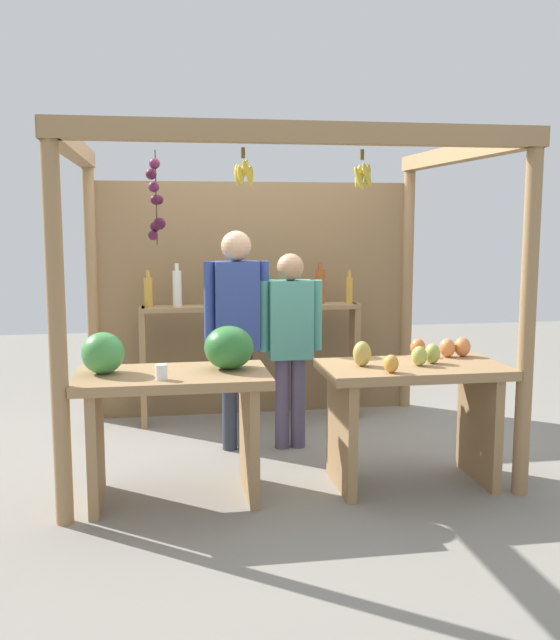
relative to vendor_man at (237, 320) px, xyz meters
name	(u,v)px	position (x,y,z in m)	size (l,w,h in m)	color
ground_plane	(275,450)	(0.27, -0.08, -0.98)	(12.00, 12.00, 0.00)	gray
market_stall	(265,267)	(0.27, 0.39, 0.36)	(2.90, 2.30, 2.26)	#99754C
fruit_counter_left	(175,393)	(-0.48, -0.89, -0.32)	(1.17, 0.64, 1.06)	#99754C
fruit_counter_right	(413,396)	(1.04, -0.90, -0.40)	(1.17, 0.64, 0.95)	#99754C
bottle_shelf_unit	(251,327)	(0.19, 0.74, -0.17)	(1.86, 0.22, 1.36)	#99754C
vendor_man	(237,320)	(0.00, 0.00, 0.00)	(0.48, 0.22, 1.63)	#2F3444
vendor_woman	(290,334)	(0.40, -0.02, -0.11)	(0.48, 0.20, 1.47)	#524966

